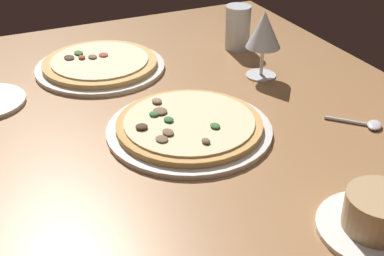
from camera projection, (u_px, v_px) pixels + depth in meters
The scene contains 7 objects.
dining_table at pixel (195, 162), 95.41cm from camera, with size 150.00×110.00×4.00cm, color #996B42.
pizza_main at pixel (189, 127), 100.03cm from camera, with size 31.42×31.42×3.37cm.
pizza_side at pixel (100, 65), 125.20cm from camera, with size 30.43×30.43×3.28cm.
ramekin_on_saucer at pixel (379, 217), 75.31cm from camera, with size 17.30×17.30×6.23cm.
wine_glass_far at pixel (264, 32), 117.10cm from camera, with size 7.83×7.83×15.38cm.
water_glass at pixel (238, 31), 134.94cm from camera, with size 6.44×6.44×11.17cm.
spoon at pixel (367, 124), 102.38cm from camera, with size 9.39×9.33×1.00cm.
Camera 1 is at (71.72, -33.63, 55.54)cm, focal length 49.58 mm.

